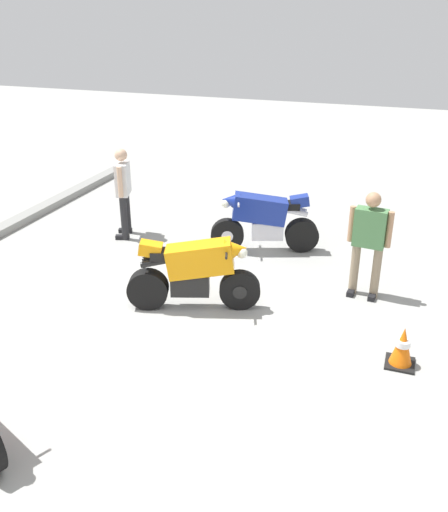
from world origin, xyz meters
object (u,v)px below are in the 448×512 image
object	(u,v)px
person_in_white_shirt	(123,187)
motorcycle_blue_sportbike	(264,220)
traffic_cone	(402,347)
person_in_green_shirt	(369,239)
motorcycle_orange_sportbike	(194,272)

from	to	relation	value
person_in_white_shirt	motorcycle_blue_sportbike	bearing A→B (deg)	165.36
motorcycle_blue_sportbike	traffic_cone	bearing A→B (deg)	113.50
motorcycle_blue_sportbike	traffic_cone	world-z (taller)	motorcycle_blue_sportbike
motorcycle_blue_sportbike	person_in_green_shirt	distance (m)	2.25
motorcycle_blue_sportbike	traffic_cone	distance (m)	3.85
traffic_cone	person_in_green_shirt	bearing A→B (deg)	21.09
motorcycle_orange_sportbike	person_in_white_shirt	world-z (taller)	person_in_white_shirt
person_in_green_shirt	traffic_cone	distance (m)	1.96
person_in_green_shirt	traffic_cone	size ratio (longest dim) A/B	3.13
person_in_white_shirt	traffic_cone	bearing A→B (deg)	134.25
person_in_white_shirt	person_in_green_shirt	size ratio (longest dim) A/B	1.03
motorcycle_orange_sportbike	person_in_white_shirt	bearing A→B (deg)	118.54
motorcycle_orange_sportbike	person_in_green_shirt	bearing A→B (deg)	9.84
person_in_green_shirt	traffic_cone	bearing A→B (deg)	26.88
motorcycle_blue_sportbike	person_in_green_shirt	xyz separation A→B (m)	(-1.12, -1.92, 0.35)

